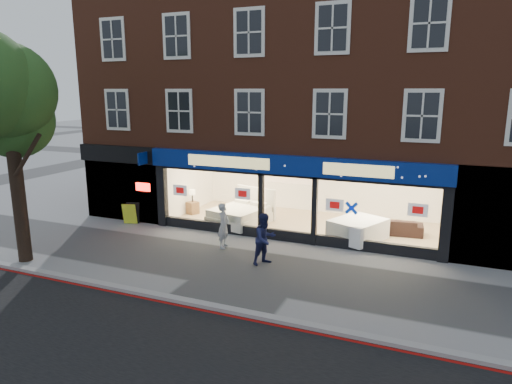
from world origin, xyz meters
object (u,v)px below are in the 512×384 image
Objects in this scene: pedestrian_grey at (224,225)px; pedestrian_blue at (265,239)px; mattress_stack at (358,229)px; sofa at (394,226)px; display_bed at (241,214)px; a_board at (131,213)px.

pedestrian_grey is 0.96× the size of pedestrian_blue.
mattress_stack reaches higher than sofa.
mattress_stack is at bearing -4.97° from pedestrian_blue.
mattress_stack is 1.40× the size of pedestrian_blue.
pedestrian_grey is (0.57, -2.81, 0.35)m from display_bed.
display_bed is 1.62× the size of pedestrian_blue.
pedestrian_blue is (1.97, -0.95, 0.04)m from pedestrian_grey.
sofa is at bearing 22.30° from display_bed.
pedestrian_blue is (-2.41, -3.43, 0.38)m from mattress_stack.
display_bed is at bearing 8.61° from pedestrian_grey.
pedestrian_blue is (-3.62, -4.66, 0.45)m from sofa.
mattress_stack is (4.95, -0.33, 0.01)m from display_bed.
sofa is 10.90m from a_board.
mattress_stack is 5.05m from pedestrian_grey.
display_bed is 1.16× the size of mattress_stack.
pedestrian_grey is at bearing 94.42° from pedestrian_blue.
a_board is at bearing 103.22° from pedestrian_blue.
display_bed is 4.73m from a_board.
a_board reaches higher than mattress_stack.
pedestrian_blue is at bearing -118.55° from pedestrian_grey.
display_bed reaches higher than mattress_stack.
sofa is at bearing -4.97° from a_board.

